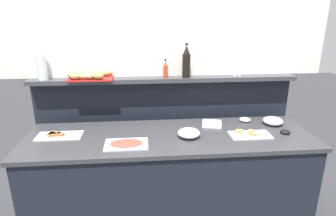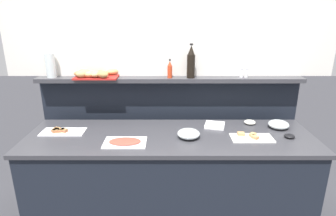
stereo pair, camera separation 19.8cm
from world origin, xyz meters
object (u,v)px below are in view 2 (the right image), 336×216
object	(u,v)px
glass_bowl_medium	(277,125)
napkin_stack	(214,125)
sandwich_platter_side	(61,132)
wine_bottle_dark	(190,63)
condiment_bowl_red	(249,122)
glass_bowl_large	(187,134)
salt_shaker	(240,73)
hot_sauce_bottle	(169,70)
sandwich_platter_rear	(250,137)
bread_basket	(93,74)
water_carafe	(49,66)
cold_cuts_platter	(124,142)
pepper_shaker	(245,73)
condiment_bowl_cream	(288,136)

from	to	relation	value
glass_bowl_medium	napkin_stack	bearing A→B (deg)	175.60
sandwich_platter_side	wine_bottle_dark	xyz separation A→B (m)	(1.12, 0.39, 0.52)
condiment_bowl_red	wine_bottle_dark	distance (m)	0.77
glass_bowl_large	salt_shaker	bearing A→B (deg)	44.58
hot_sauce_bottle	salt_shaker	distance (m)	0.68
sandwich_platter_side	glass_bowl_medium	world-z (taller)	glass_bowl_medium
condiment_bowl_red	hot_sauce_bottle	xyz separation A→B (m)	(-0.73, 0.19, 0.45)
hot_sauce_bottle	napkin_stack	bearing A→B (deg)	-31.28
sandwich_platter_rear	glass_bowl_medium	world-z (taller)	glass_bowl_medium
sandwich_platter_side	condiment_bowl_red	xyz separation A→B (m)	(1.66, 0.20, 0.01)
sandwich_platter_rear	glass_bowl_large	distance (m)	0.51
hot_sauce_bottle	bread_basket	bearing A→B (deg)	179.66
bread_basket	water_carafe	world-z (taller)	water_carafe
bread_basket	sandwich_platter_side	bearing A→B (deg)	-118.73
sandwich_platter_side	hot_sauce_bottle	world-z (taller)	hot_sauce_bottle
cold_cuts_platter	glass_bowl_large	xyz separation A→B (m)	(0.50, 0.10, 0.02)
glass_bowl_medium	salt_shaker	bearing A→B (deg)	132.12
hot_sauce_bottle	condiment_bowl_red	bearing A→B (deg)	-14.37
glass_bowl_large	glass_bowl_medium	world-z (taller)	glass_bowl_large
glass_bowl_large	pepper_shaker	bearing A→B (deg)	42.28
hot_sauce_bottle	water_carafe	world-z (taller)	water_carafe
condiment_bowl_cream	condiment_bowl_red	xyz separation A→B (m)	(-0.24, 0.30, 0.00)
condiment_bowl_cream	pepper_shaker	distance (m)	0.71
sandwich_platter_side	pepper_shaker	size ratio (longest dim) A/B	4.21
glass_bowl_large	napkin_stack	distance (m)	0.36
condiment_bowl_cream	glass_bowl_medium	bearing A→B (deg)	94.83
bread_basket	cold_cuts_platter	bearing A→B (deg)	-59.30
pepper_shaker	condiment_bowl_cream	bearing A→B (deg)	-63.64
sandwich_platter_rear	water_carafe	xyz separation A→B (m)	(-1.78, 0.53, 0.49)
bread_basket	sandwich_platter_rear	bearing A→B (deg)	-20.40
sandwich_platter_side	cold_cuts_platter	xyz separation A→B (m)	(0.57, -0.21, -0.00)
condiment_bowl_cream	napkin_stack	xyz separation A→B (m)	(-0.57, 0.25, -0.00)
condiment_bowl_cream	condiment_bowl_red	distance (m)	0.39
sandwich_platter_rear	glass_bowl_large	xyz separation A→B (m)	(-0.51, 0.01, 0.02)
glass_bowl_medium	condiment_bowl_red	bearing A→B (deg)	156.09
napkin_stack	glass_bowl_medium	bearing A→B (deg)	-4.40
bread_basket	napkin_stack	bearing A→B (deg)	-12.64
cold_cuts_platter	wine_bottle_dark	distance (m)	0.97
hot_sauce_bottle	water_carafe	xyz separation A→B (m)	(-1.11, 0.02, 0.04)
sandwich_platter_rear	hot_sauce_bottle	xyz separation A→B (m)	(-0.66, 0.51, 0.46)
condiment_bowl_red	hot_sauce_bottle	bearing A→B (deg)	165.63
cold_cuts_platter	salt_shaker	size ratio (longest dim) A/B	3.82
condiment_bowl_cream	water_carafe	world-z (taller)	water_carafe
pepper_shaker	bread_basket	bearing A→B (deg)	-179.19
water_carafe	hot_sauce_bottle	bearing A→B (deg)	-1.26
glass_bowl_medium	hot_sauce_bottle	world-z (taller)	hot_sauce_bottle
sandwich_platter_side	cold_cuts_platter	bearing A→B (deg)	-20.22
hot_sauce_bottle	wine_bottle_dark	bearing A→B (deg)	1.76
sandwich_platter_side	napkin_stack	xyz separation A→B (m)	(1.33, 0.14, -0.00)
pepper_shaker	water_carafe	xyz separation A→B (m)	(-1.84, -0.00, 0.07)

